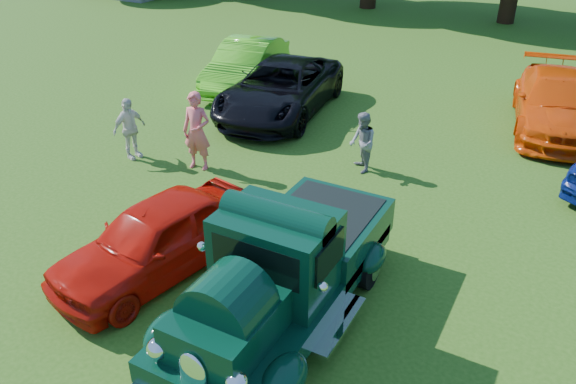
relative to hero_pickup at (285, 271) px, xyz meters
The scene contains 9 objects.
ground 1.10m from the hero_pickup, 117.82° to the left, with size 120.00×120.00×0.00m, color #295213.
hero_pickup is the anchor object (origin of this frame).
red_convertible 2.56m from the hero_pickup, behind, with size 1.59×3.96×1.35m, color #BB1208.
back_car_lime 11.66m from the hero_pickup, 125.15° to the left, with size 1.65×4.72×1.56m, color #4BC119.
back_car_black 9.14m from the hero_pickup, 119.56° to the left, with size 2.56×5.55×1.54m, color black.
back_car_orange 10.93m from the hero_pickup, 74.70° to the left, with size 2.15×5.29×1.53m, color #E44608.
spectator_pink 5.77m from the hero_pickup, 140.05° to the left, with size 0.70×0.46×1.92m, color #E85F65.
spectator_grey 5.52m from the hero_pickup, 99.23° to the left, with size 0.71×0.56×1.47m, color gray.
spectator_white 7.10m from the hero_pickup, 151.70° to the left, with size 0.92×0.38×1.57m, color silver.
Camera 1 is at (3.71, -6.74, 6.13)m, focal length 35.00 mm.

